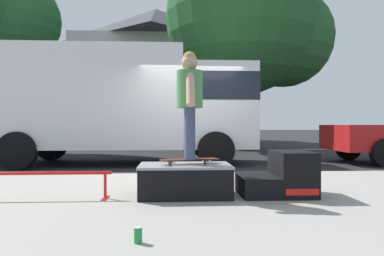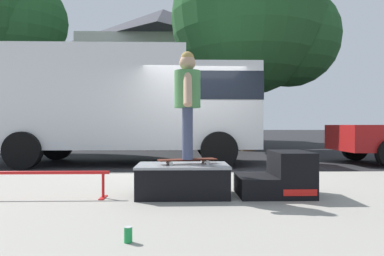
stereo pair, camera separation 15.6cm
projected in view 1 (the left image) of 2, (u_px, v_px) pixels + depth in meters
name	position (u px, v px, depth m)	size (l,w,h in m)	color
ground_plane	(195.00, 175.00, 7.56)	(140.00, 140.00, 0.00)	black
sidewalk_slab	(210.00, 202.00, 4.56)	(50.00, 5.00, 0.12)	gray
skate_box	(185.00, 179.00, 4.68)	(1.20, 0.75, 0.42)	black
kicker_ramp	(282.00, 177.00, 4.75)	(0.95, 0.75, 0.58)	black
grind_rail	(46.00, 178.00, 4.48)	(1.64, 0.28, 0.35)	red
skateboard	(190.00, 160.00, 4.71)	(0.80, 0.41, 0.07)	#4C1E14
skater_kid	(190.00, 96.00, 4.71)	(0.35, 0.73, 1.43)	#3F4766
soda_can	(138.00, 235.00, 2.81)	(0.07, 0.07, 0.13)	#198C3F
box_truck	(126.00, 101.00, 9.65)	(6.91, 2.63, 3.05)	white
street_tree_main	(251.00, 23.00, 14.56)	(6.87, 6.25, 8.55)	brown
house_behind	(156.00, 75.00, 22.39)	(9.54, 8.22, 8.40)	silver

